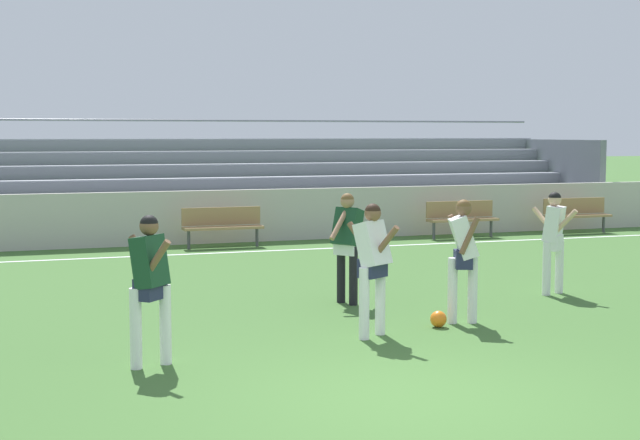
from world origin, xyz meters
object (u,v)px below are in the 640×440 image
(player_dark_pressing_high, at_px, (347,238))
(player_dark_wide_left, at_px, (150,277))
(player_white_trailing_run, at_px, (554,234))
(soccer_ball, at_px, (438,319))
(player_white_challenging, at_px, (373,258))
(bench_centre_sideline, at_px, (222,223))
(bench_far_left, at_px, (576,212))
(bench_near_wall_gap, at_px, (461,216))
(player_white_dropping_back, at_px, (463,250))
(bleacher_stand, at_px, (236,182))

(player_dark_pressing_high, relative_size, player_dark_wide_left, 1.00)
(player_white_trailing_run, distance_m, player_dark_pressing_high, 3.41)
(player_white_trailing_run, height_order, player_dark_pressing_high, player_dark_pressing_high)
(soccer_ball, bearing_deg, player_white_challenging, -166.29)
(bench_centre_sideline, xyz_separation_m, bench_far_left, (9.26, 0.00, 0.00))
(bench_near_wall_gap, relative_size, player_white_dropping_back, 1.07)
(bleacher_stand, relative_size, player_white_trailing_run, 12.28)
(player_white_trailing_run, bearing_deg, player_white_dropping_back, -147.01)
(bleacher_stand, distance_m, player_dark_pressing_high, 11.13)
(bench_near_wall_gap, bearing_deg, player_white_dropping_back, -117.36)
(player_white_challenging, distance_m, player_dark_wide_left, 2.93)
(bleacher_stand, height_order, player_dark_pressing_high, bleacher_stand)
(bench_centre_sideline, distance_m, player_white_dropping_back, 9.33)
(player_dark_pressing_high, xyz_separation_m, player_dark_wide_left, (-3.37, -2.85, 0.00))
(bleacher_stand, height_order, player_white_challenging, bleacher_stand)
(bench_near_wall_gap, height_order, player_white_dropping_back, player_white_dropping_back)
(bench_near_wall_gap, xyz_separation_m, soccer_ball, (-5.21, -9.39, -0.44))
(bench_near_wall_gap, relative_size, player_white_trailing_run, 1.10)
(player_white_challenging, relative_size, player_white_dropping_back, 1.01)
(bench_centre_sideline, bearing_deg, player_dark_wide_left, -107.05)
(bench_far_left, relative_size, player_white_challenging, 1.07)
(player_white_trailing_run, bearing_deg, bleacher_stand, 101.93)
(bench_far_left, relative_size, soccer_ball, 8.18)
(bench_near_wall_gap, height_order, player_dark_pressing_high, player_dark_pressing_high)
(player_dark_pressing_high, distance_m, player_dark_wide_left, 4.41)
(player_white_challenging, bearing_deg, bleacher_stand, 83.56)
(player_white_challenging, height_order, soccer_ball, player_white_challenging)
(bleacher_stand, bearing_deg, player_dark_wide_left, -107.41)
(player_white_challenging, height_order, player_dark_wide_left, player_white_challenging)
(bench_near_wall_gap, height_order, player_white_trailing_run, player_white_trailing_run)
(bench_far_left, bearing_deg, player_white_trailing_run, -126.32)
(player_white_dropping_back, bearing_deg, bench_near_wall_gap, 62.64)
(player_white_challenging, bearing_deg, bench_centre_sideline, 88.35)
(player_dark_wide_left, bearing_deg, player_dark_pressing_high, 40.23)
(player_dark_pressing_high, bearing_deg, bench_near_wall_gap, 52.12)
(player_white_challenging, xyz_separation_m, player_dark_pressing_high, (0.50, 2.25, -0.01))
(player_white_challenging, distance_m, soccer_ball, 1.40)
(player_white_dropping_back, bearing_deg, bleacher_stand, 89.86)
(bleacher_stand, distance_m, player_white_challenging, 13.42)
(bench_far_left, height_order, player_white_dropping_back, player_white_dropping_back)
(bench_near_wall_gap, bearing_deg, player_white_challenging, -122.97)
(player_white_challenging, xyz_separation_m, soccer_ball, (1.05, 0.26, -0.90))
(bleacher_stand, distance_m, soccer_ball, 13.14)
(player_white_trailing_run, relative_size, player_dark_pressing_high, 0.98)
(bench_near_wall_gap, bearing_deg, bench_centre_sideline, 180.00)
(bench_near_wall_gap, distance_m, player_dark_wide_left, 13.73)
(bench_far_left, xyz_separation_m, soccer_ball, (-8.49, -9.39, -0.44))
(bench_far_left, bearing_deg, bench_centre_sideline, 180.00)
(bleacher_stand, distance_m, bench_centre_sideline, 3.95)
(player_white_dropping_back, relative_size, soccer_ball, 7.63)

